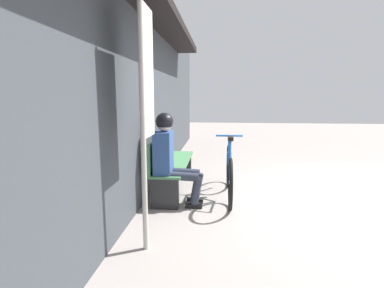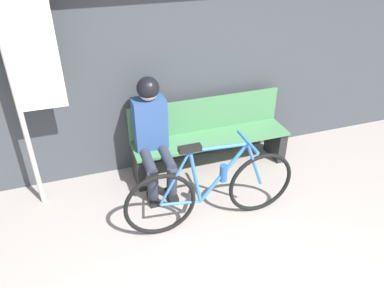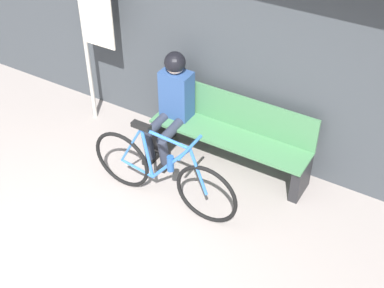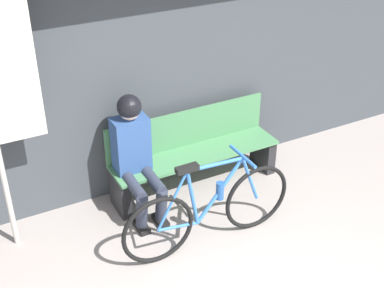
{
  "view_description": "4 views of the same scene",
  "coord_description": "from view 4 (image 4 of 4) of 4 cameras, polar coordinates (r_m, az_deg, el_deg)",
  "views": [
    {
      "loc": [
        -4.03,
        1.64,
        1.44
      ],
      "look_at": [
        0.24,
        2.04,
        0.75
      ],
      "focal_mm": 28.0,
      "sensor_mm": 36.0,
      "label": 1
    },
    {
      "loc": [
        -0.92,
        -1.05,
        2.58
      ],
      "look_at": [
        0.07,
        1.86,
        0.69
      ],
      "focal_mm": 35.0,
      "sensor_mm": 36.0,
      "label": 2
    },
    {
      "loc": [
        2.44,
        -1.78,
        3.91
      ],
      "look_at": [
        0.27,
        1.86,
        0.55
      ],
      "focal_mm": 50.0,
      "sensor_mm": 36.0,
      "label": 3
    },
    {
      "loc": [
        -1.77,
        -1.78,
        3.3
      ],
      "look_at": [
        0.15,
        1.84,
        0.87
      ],
      "focal_mm": 50.0,
      "sensor_mm": 36.0,
      "label": 4
    }
  ],
  "objects": [
    {
      "name": "storefront_wall",
      "position": [
        5.08,
        -6.13,
        11.65
      ],
      "size": [
        12.0,
        0.56,
        3.2
      ],
      "color": "#3D4247",
      "rests_on": "ground_plane"
    },
    {
      "name": "park_bench_near",
      "position": [
        5.55,
        0.14,
        -0.99
      ],
      "size": [
        1.79,
        0.42,
        0.83
      ],
      "color": "#477F51",
      "rests_on": "ground_plane"
    },
    {
      "name": "bicycle",
      "position": [
        4.79,
        1.89,
        -7.03
      ],
      "size": [
        1.68,
        0.4,
        0.91
      ],
      "color": "black",
      "rests_on": "ground_plane"
    },
    {
      "name": "person_seated",
      "position": [
        5.06,
        -6.13,
        -0.57
      ],
      "size": [
        0.34,
        0.63,
        1.22
      ],
      "color": "#2D3342",
      "rests_on": "ground_plane"
    },
    {
      "name": "banner_pole",
      "position": [
        4.53,
        -19.29,
        4.77
      ],
      "size": [
        0.45,
        0.05,
        2.25
      ],
      "color": "#B7B2A8",
      "rests_on": "ground_plane"
    }
  ]
}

